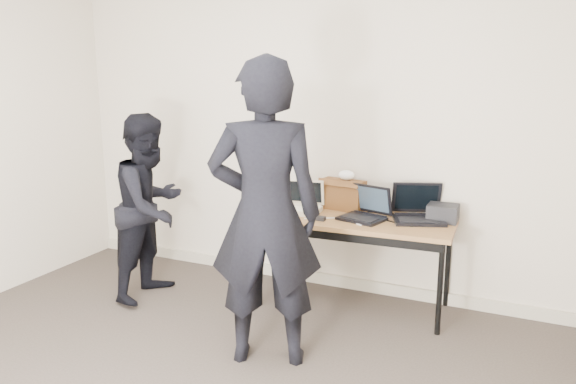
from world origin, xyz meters
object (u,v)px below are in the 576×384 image
Objects in this scene: laptop_center at (366,211)px; equipment_box at (443,213)px; laptop_beige at (302,206)px; laptop_right at (418,212)px; leather_satchel at (342,194)px; person_typist at (265,215)px; desk at (354,226)px; person_observer at (151,207)px.

laptop_center is 1.77× the size of equipment_box.
laptop_right reaches higher than laptop_beige.
leather_satchel reaches higher than laptop_beige.
laptop_center is 0.20× the size of person_typist.
laptop_right is at bearing 2.17° from leather_satchel.
person_typist is (-0.89, -1.20, 0.18)m from equipment_box.
laptop_beige is at bearing -164.52° from laptop_center.
desk is 0.14m from laptop_center.
desk is 1.02× the size of person_observer.
person_observer is (-1.57, -0.46, 0.09)m from desk.
desk is 0.49m from laptop_right.
leather_satchel is (-0.26, 0.20, 0.07)m from laptop_center.
person_observer is at bearing -163.49° from equipment_box.
laptop_right is at bearing -168.13° from equipment_box.
laptop_beige reaches higher than desk.
equipment_box reaches higher than desk.
person_observer is at bearing -148.31° from laptop_center.
desk is 4.63× the size of laptop_beige.
person_typist is (-0.08, -1.24, 0.12)m from leather_satchel.
leather_satchel is at bearing -63.81° from person_observer.
laptop_right is (0.90, 0.13, 0.01)m from laptop_beige.
person_typist is at bearing -126.48° from equipment_box.
laptop_center is 0.39m from laptop_right.
person_observer reaches higher than laptop_center.
laptop_right is at bearing 1.78° from laptop_beige.
desk is at bearing -126.40° from person_typist.
person_observer reaches higher than desk.
laptop_right is 0.24× the size of person_typist.
person_typist is 1.44m from person_observer.
leather_satchel reaches higher than laptop_center.
leather_satchel reaches higher than desk.
laptop_right is at bearing -143.41° from person_typist.
laptop_beige is 1.23m from person_observer.
laptop_beige is 0.70× the size of laptop_right.
laptop_center is at bearing -6.53° from laptop_beige.
laptop_right is 2.12× the size of equipment_box.
person_typist reaches higher than laptop_beige.
desk is 0.35m from leather_satchel.
leather_satchel is 0.20× the size of person_typist.
desk is 1.09m from person_typist.
equipment_box is (0.18, 0.04, 0.00)m from laptop_right.
leather_satchel is at bearing -115.62° from person_typist.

